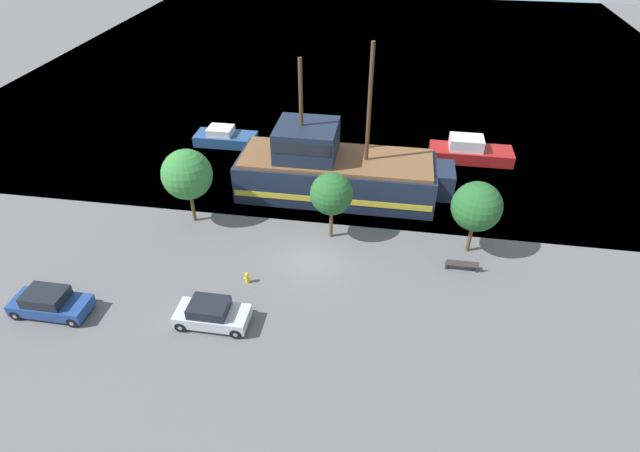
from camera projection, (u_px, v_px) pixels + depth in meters
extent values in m
plane|color=#5B5B5E|center=(311.00, 259.00, 31.99)|extent=(160.00, 160.00, 0.00)
plane|color=slate|center=(366.00, 52.00, 67.16)|extent=(80.00, 80.00, 0.00)
cube|color=#192338|center=(336.00, 177.00, 37.52)|extent=(14.59, 5.20, 2.88)
cube|color=gold|center=(336.00, 182.00, 37.77)|extent=(14.30, 5.28, 0.45)
cube|color=#192338|center=(443.00, 180.00, 36.28)|extent=(1.40, 2.86, 2.02)
cube|color=brown|center=(336.00, 159.00, 36.60)|extent=(14.00, 4.79, 0.25)
cube|color=#192338|center=(307.00, 141.00, 36.11)|extent=(4.38, 4.16, 2.34)
cube|color=black|center=(307.00, 136.00, 35.91)|extent=(4.16, 4.22, 0.84)
cylinder|color=#4C331E|center=(370.00, 104.00, 33.79)|extent=(0.28, 0.28, 8.39)
cylinder|color=#4C331E|center=(301.00, 109.00, 34.75)|extent=(0.28, 0.28, 7.13)
cube|color=maroon|center=(470.00, 154.00, 42.47)|extent=(6.89, 2.48, 1.02)
cube|color=silver|center=(466.00, 143.00, 41.94)|extent=(2.76, 1.93, 1.02)
cube|color=black|center=(476.00, 144.00, 41.84)|extent=(0.12, 1.74, 0.82)
cube|color=navy|center=(226.00, 139.00, 44.89)|extent=(5.44, 2.30, 0.94)
cube|color=silver|center=(221.00, 131.00, 44.48)|extent=(2.18, 1.79, 0.64)
cube|color=black|center=(228.00, 131.00, 44.39)|extent=(0.12, 1.61, 0.51)
cube|color=navy|center=(51.00, 305.00, 27.83)|extent=(4.30, 1.79, 0.66)
cube|color=black|center=(45.00, 296.00, 27.47)|extent=(2.24, 1.62, 0.63)
cylinder|color=black|center=(73.00, 322.00, 27.12)|extent=(0.65, 0.22, 0.65)
cylinder|color=gray|center=(73.00, 322.00, 27.12)|extent=(0.25, 0.25, 0.25)
cylinder|color=black|center=(88.00, 302.00, 28.41)|extent=(0.65, 0.22, 0.65)
cylinder|color=gray|center=(88.00, 302.00, 28.41)|extent=(0.25, 0.25, 0.25)
cylinder|color=black|center=(16.00, 315.00, 27.54)|extent=(0.65, 0.22, 0.65)
cylinder|color=gray|center=(16.00, 315.00, 27.54)|extent=(0.25, 0.25, 0.25)
cylinder|color=black|center=(34.00, 295.00, 28.84)|extent=(0.65, 0.22, 0.65)
cylinder|color=gray|center=(34.00, 295.00, 28.84)|extent=(0.25, 0.25, 0.25)
cube|color=#B7BCC6|center=(213.00, 316.00, 27.16)|extent=(3.99, 1.79, 0.66)
cube|color=black|center=(209.00, 307.00, 26.81)|extent=(2.07, 1.61, 0.59)
cylinder|color=black|center=(236.00, 333.00, 26.47)|extent=(0.65, 0.22, 0.65)
cylinder|color=gray|center=(236.00, 333.00, 26.47)|extent=(0.25, 0.25, 0.25)
cylinder|color=black|center=(244.00, 312.00, 27.76)|extent=(0.65, 0.22, 0.65)
cylinder|color=gray|center=(244.00, 312.00, 27.76)|extent=(0.25, 0.25, 0.25)
cylinder|color=black|center=(181.00, 327.00, 26.86)|extent=(0.65, 0.22, 0.65)
cylinder|color=gray|center=(181.00, 327.00, 26.86)|extent=(0.25, 0.25, 0.25)
cylinder|color=black|center=(192.00, 306.00, 28.15)|extent=(0.65, 0.22, 0.65)
cylinder|color=gray|center=(192.00, 306.00, 28.15)|extent=(0.25, 0.25, 0.25)
cylinder|color=yellow|center=(247.00, 279.00, 30.03)|extent=(0.22, 0.22, 0.56)
sphere|color=yellow|center=(247.00, 274.00, 29.82)|extent=(0.25, 0.25, 0.25)
cylinder|color=yellow|center=(245.00, 278.00, 30.03)|extent=(0.10, 0.09, 0.09)
cylinder|color=yellow|center=(250.00, 279.00, 29.99)|extent=(0.10, 0.09, 0.09)
cube|color=#4C4742|center=(462.00, 264.00, 30.93)|extent=(1.96, 0.45, 0.05)
cube|color=#4C4742|center=(463.00, 263.00, 30.64)|extent=(1.96, 0.06, 0.40)
cube|color=#2D2D2D|center=(446.00, 265.00, 31.17)|extent=(0.12, 0.36, 0.40)
cube|color=#2D2D2D|center=(476.00, 268.00, 30.94)|extent=(0.12, 0.36, 0.40)
cylinder|color=brown|center=(193.00, 207.00, 34.81)|extent=(0.24, 0.24, 2.28)
sphere|color=#337A38|center=(187.00, 174.00, 33.29)|extent=(3.41, 3.41, 3.41)
cylinder|color=brown|center=(331.00, 223.00, 33.30)|extent=(0.24, 0.24, 2.22)
sphere|color=#235B28|center=(332.00, 194.00, 31.95)|extent=(2.79, 2.79, 2.79)
cylinder|color=brown|center=(470.00, 237.00, 32.08)|extent=(0.24, 0.24, 2.12)
sphere|color=#235B28|center=(477.00, 207.00, 30.67)|extent=(3.13, 3.13, 3.13)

